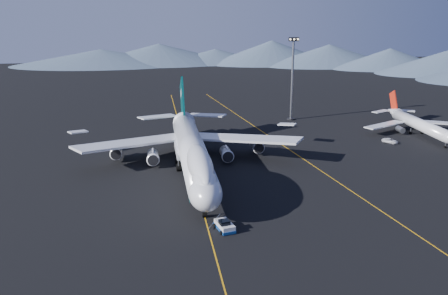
{
  "coord_description": "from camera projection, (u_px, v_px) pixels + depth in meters",
  "views": [
    {
      "loc": [
        -9.64,
        -115.72,
        40.19
      ],
      "look_at": [
        7.92,
        0.79,
        6.0
      ],
      "focal_mm": 40.0,
      "sensor_mm": 36.0,
      "label": 1
    }
  ],
  "objects": [
    {
      "name": "service_van",
      "position": [
        390.0,
        141.0,
        148.83
      ],
      "size": [
        4.65,
        4.97,
        1.3
      ],
      "primitive_type": "imported",
      "rotation": [
        0.0,
        0.0,
        0.7
      ],
      "color": "silver",
      "rests_on": "ground"
    },
    {
      "name": "floodlight_mast",
      "position": [
        292.0,
        79.0,
        174.86
      ],
      "size": [
        3.57,
        2.68,
        28.93
      ],
      "rotation": [
        0.0,
        0.0,
        -0.1
      ],
      "color": "black",
      "rests_on": "ground"
    },
    {
      "name": "second_jet",
      "position": [
        418.0,
        124.0,
        157.8
      ],
      "size": [
        35.21,
        39.78,
        11.32
      ],
      "rotation": [
        0.0,
        0.0,
        0.26
      ],
      "color": "silver",
      "rests_on": "ground"
    },
    {
      "name": "pushback_tug",
      "position": [
        225.0,
        226.0,
        91.69
      ],
      "size": [
        3.76,
        5.49,
        2.19
      ],
      "rotation": [
        0.0,
        0.0,
        0.23
      ],
      "color": "silver",
      "rests_on": "ground"
    },
    {
      "name": "boeing_747",
      "position": [
        192.0,
        150.0,
        120.89
      ],
      "size": [
        59.62,
        72.43,
        19.37
      ],
      "color": "silver",
      "rests_on": "ground"
    },
    {
      "name": "taxiway_line_side",
      "position": [
        299.0,
        156.0,
        136.26
      ],
      "size": [
        28.08,
        198.09,
        0.01
      ],
      "primitive_type": "cube",
      "rotation": [
        0.0,
        0.0,
        0.14
      ],
      "color": "orange",
      "rests_on": "ground"
    },
    {
      "name": "ground",
      "position": [
        193.0,
        173.0,
        122.47
      ],
      "size": [
        500.0,
        500.0,
        0.0
      ],
      "primitive_type": "plane",
      "color": "black",
      "rests_on": "ground"
    },
    {
      "name": "taxiway_line_main",
      "position": [
        193.0,
        173.0,
        122.47
      ],
      "size": [
        0.25,
        220.0,
        0.01
      ],
      "primitive_type": "cube",
      "color": "orange",
      "rests_on": "ground"
    }
  ]
}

